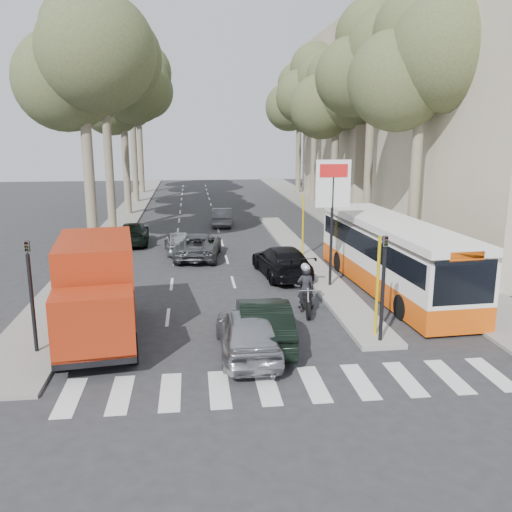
{
  "coord_description": "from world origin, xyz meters",
  "views": [
    {
      "loc": [
        -2.71,
        -17.39,
        6.78
      ],
      "look_at": [
        -0.05,
        4.8,
        1.6
      ],
      "focal_mm": 38.0,
      "sensor_mm": 36.0,
      "label": 1
    }
  ],
  "objects_px": {
    "red_truck": "(96,289)",
    "motorcycle": "(305,289)",
    "silver_hatchback": "(248,332)",
    "dark_hatchback": "(264,322)",
    "city_bus": "(392,254)"
  },
  "relations": [
    {
      "from": "silver_hatchback",
      "to": "red_truck",
      "type": "distance_m",
      "value": 5.22
    },
    {
      "from": "dark_hatchback",
      "to": "red_truck",
      "type": "bearing_deg",
      "value": -9.5
    },
    {
      "from": "silver_hatchback",
      "to": "dark_hatchback",
      "type": "xyz_separation_m",
      "value": [
        0.6,
        0.77,
        0.01
      ]
    },
    {
      "from": "silver_hatchback",
      "to": "dark_hatchback",
      "type": "height_order",
      "value": "dark_hatchback"
    },
    {
      "from": "red_truck",
      "to": "silver_hatchback",
      "type": "bearing_deg",
      "value": -28.61
    },
    {
      "from": "silver_hatchback",
      "to": "motorcycle",
      "type": "xyz_separation_m",
      "value": [
        2.62,
        3.91,
        0.12
      ]
    },
    {
      "from": "silver_hatchback",
      "to": "motorcycle",
      "type": "relative_size",
      "value": 1.97
    },
    {
      "from": "red_truck",
      "to": "motorcycle",
      "type": "bearing_deg",
      "value": 8.19
    },
    {
      "from": "motorcycle",
      "to": "red_truck",
      "type": "bearing_deg",
      "value": -160.25
    },
    {
      "from": "red_truck",
      "to": "city_bus",
      "type": "height_order",
      "value": "red_truck"
    },
    {
      "from": "city_bus",
      "to": "motorcycle",
      "type": "distance_m",
      "value": 4.96
    },
    {
      "from": "dark_hatchback",
      "to": "city_bus",
      "type": "relative_size",
      "value": 0.39
    },
    {
      "from": "silver_hatchback",
      "to": "city_bus",
      "type": "relative_size",
      "value": 0.38
    },
    {
      "from": "city_bus",
      "to": "silver_hatchback",
      "type": "bearing_deg",
      "value": -140.87
    },
    {
      "from": "dark_hatchback",
      "to": "city_bus",
      "type": "distance_m",
      "value": 8.42
    }
  ]
}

